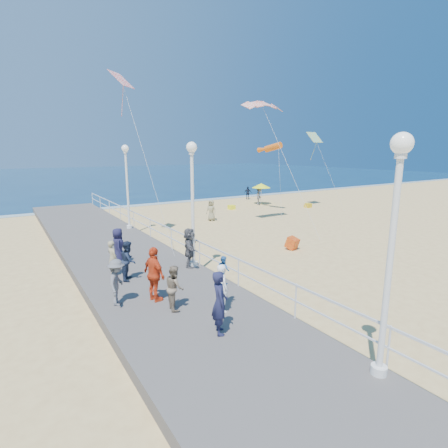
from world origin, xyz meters
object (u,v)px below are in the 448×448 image
spectator_2 (117,282)px  spectator_4 (118,246)px  box_kite (292,244)px  lamp_post_near (393,234)px  lamp_post_far (127,178)px  woman_holding_toddler (222,288)px  spectator_6 (112,258)px  beach_walker_a (259,196)px  spectator_1 (175,287)px  spectator_3 (154,274)px  toddler_held (224,270)px  lamp_post_mid (192,192)px  beach_walker_b (248,193)px  spectator_0 (220,303)px  spectator_7 (129,260)px  beach_chair_left (232,207)px  beach_chair_right (308,205)px  beach_umbrella (261,186)px  beach_walker_c (211,210)px  spectator_5 (190,247)px

spectator_2 → spectator_4: spectator_4 is taller
box_kite → lamp_post_near: bearing=-140.8°
lamp_post_far → woman_holding_toddler: lamp_post_far is taller
spectator_6 → beach_walker_a: bearing=-68.0°
spectator_1 → spectator_3: spectator_3 is taller
toddler_held → spectator_4: 6.44m
lamp_post_mid → beach_walker_b: lamp_post_mid is taller
toddler_held → spectator_0: 1.63m
lamp_post_near → beach_walker_a: 27.97m
spectator_4 → spectator_7: size_ratio=1.06×
beach_chair_left → toddler_held: bearing=-124.4°
beach_walker_a → beach_walker_b: (1.45, 3.88, -0.19)m
toddler_held → beach_chair_right: size_ratio=1.61×
lamp_post_near → beach_umbrella: (15.32, 23.61, -1.75)m
beach_walker_c → spectator_1: bearing=-68.1°
box_kite → spectator_3: bearing=-178.1°
spectator_5 → beach_chair_right: (18.06, 10.55, -1.06)m
lamp_post_near → beach_walker_b: 32.04m
toddler_held → spectator_7: (-1.76, 4.14, -0.52)m
spectator_2 → beach_umbrella: bearing=-20.0°
lamp_post_near → lamp_post_far: bearing=90.0°
spectator_4 → beach_walker_b: bearing=-35.8°
lamp_post_mid → spectator_7: lamp_post_mid is taller
spectator_6 → beach_walker_a: spectator_6 is taller
beach_walker_a → beach_umbrella: beach_umbrella is taller
lamp_post_far → box_kite: size_ratio=8.87×
toddler_held → spectator_5: (0.97, 4.27, -0.44)m
spectator_3 → beach_chair_right: (20.68, 13.13, -1.13)m
lamp_post_far → spectator_3: (-2.79, -11.54, -2.33)m
spectator_7 → box_kite: bearing=-55.7°
lamp_post_near → spectator_6: (-3.30, 9.72, -2.54)m
toddler_held → spectator_1: (-1.34, 0.79, -0.57)m
spectator_7 → spectator_1: bearing=-142.9°
lamp_post_near → beach_chair_right: bearing=47.6°
beach_walker_c → beach_chair_right: 11.15m
spectator_0 → beach_umbrella: spectator_0 is taller
spectator_5 → box_kite: size_ratio=2.86×
lamp_post_near → beach_walker_c: lamp_post_near is taller
lamp_post_near → spectator_7: lamp_post_near is taller
lamp_post_far → spectator_1: (-2.48, -12.44, -2.54)m
lamp_post_near → spectator_7: (-2.89, 8.90, -2.49)m
lamp_post_far → lamp_post_mid: bearing=-90.0°
spectator_7 → spectator_6: bearing=56.3°
spectator_3 → spectator_7: size_ratio=1.21×
beach_walker_b → spectator_7: bearing=78.2°
spectator_0 → spectator_3: (-0.71, 2.97, 0.04)m
spectator_0 → spectator_5: size_ratio=1.05×
woman_holding_toddler → box_kite: bearing=-51.3°
lamp_post_near → lamp_post_far: same height
beach_walker_c → beach_umbrella: size_ratio=0.76×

